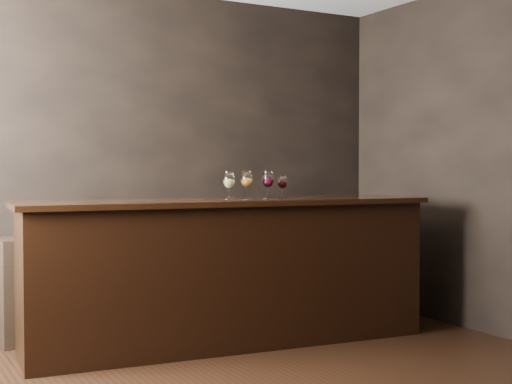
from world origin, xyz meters
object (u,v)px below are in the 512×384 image
bar_counter (228,274)px  glass_red_a (268,180)px  back_bar_shelf (141,281)px  glass_amber (247,180)px  glass_white (229,181)px  glass_red_b (282,182)px

bar_counter → glass_red_a: (0.32, -0.03, 0.70)m
back_bar_shelf → glass_red_a: (0.73, -0.81, 0.83)m
glass_amber → back_bar_shelf: bearing=126.1°
bar_counter → back_bar_shelf: 0.88m
back_bar_shelf → glass_amber: bearing=-53.9°
bar_counter → glass_white: glass_white is taller
glass_white → glass_red_a: bearing=-10.5°
glass_white → glass_red_b: 0.44m
glass_red_a → bar_counter: bearing=173.8°
glass_red_a → glass_amber: bearing=168.7°
glass_white → glass_red_b: (0.44, -0.03, -0.02)m
back_bar_shelf → glass_red_b: (0.87, -0.78, 0.81)m
back_bar_shelf → glass_white: glass_white is taller
glass_red_b → bar_counter: bearing=178.7°
glass_amber → glass_red_b: size_ratio=1.19×
bar_counter → back_bar_shelf: (-0.41, 0.77, -0.13)m
bar_counter → glass_red_b: glass_red_b is taller
glass_amber → glass_red_a: glass_amber is taller
glass_white → glass_red_b: bearing=-4.1°
glass_amber → glass_red_b: 0.31m
glass_amber → glass_red_a: bearing=-11.3°
bar_counter → glass_amber: bearing=4.5°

